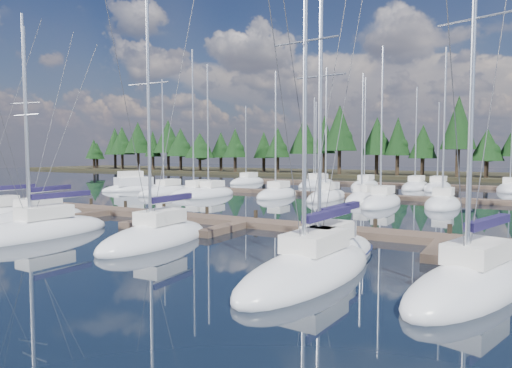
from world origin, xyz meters
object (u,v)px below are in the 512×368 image
Objects in this scene: front_sailboat_1 at (34,219)px; front_sailboat_3 at (156,237)px; front_sailboat_5 at (310,270)px; motor_yacht_left at (134,187)px; main_dock at (243,224)px; front_sailboat_6 at (471,284)px; front_sailboat_2 at (39,232)px; front_sailboat_4 at (324,258)px.

front_sailboat_3 is at bearing -4.91° from front_sailboat_1.
front_sailboat_5 reaches higher than motor_yacht_left.
front_sailboat_6 is at bearing -29.72° from main_dock.
front_sailboat_1 is 1.70× the size of motor_yacht_left.
front_sailboat_3 is 0.92× the size of front_sailboat_6.
front_sailboat_2 is 0.76× the size of front_sailboat_6.
front_sailboat_3 reaches higher than front_sailboat_2.
front_sailboat_3 is at bearing 15.49° from front_sailboat_2.
front_sailboat_4 is at bearing -39.70° from main_dock.
front_sailboat_4 is at bearing 168.77° from front_sailboat_6.
motor_yacht_left is (-14.09, 23.19, 0.17)m from front_sailboat_1.
front_sailboat_3 is at bearing -99.93° from main_dock.
motor_yacht_left is (-26.91, 17.47, 0.25)m from main_dock.
front_sailboat_1 is at bearing 171.57° from front_sailboat_5.
front_sailboat_4 is at bearing 6.58° from front_sailboat_2.
front_sailboat_1 is 1.02× the size of front_sailboat_4.
front_sailboat_1 is at bearing 147.95° from front_sailboat_2.
main_dock is 3.06× the size of front_sailboat_1.
main_dock is 2.96× the size of front_sailboat_3.
front_sailboat_5 is (16.54, -0.22, 0.02)m from front_sailboat_2.
front_sailboat_1 is 27.13m from motor_yacht_left.
front_sailboat_3 reaches higher than front_sailboat_4.
front_sailboat_3 reaches higher than front_sailboat_1.
front_sailboat_2 is 16.54m from front_sailboat_5.
front_sailboat_5 is 44.05m from motor_yacht_left.
motor_yacht_left is at bearing 121.29° from front_sailboat_1.
front_sailboat_3 is (6.96, 1.93, 0.02)m from front_sailboat_2.
front_sailboat_2 is at bearing -178.04° from front_sailboat_6.
motor_yacht_left is (-25.73, 24.19, 0.15)m from front_sailboat_3.
front_sailboat_4 is (20.97, -1.05, 0.01)m from front_sailboat_1.
front_sailboat_1 is 0.97× the size of front_sailboat_3.
motor_yacht_left is at bearing 145.34° from front_sailboat_4.
main_dock is 11.87m from front_sailboat_2.
front_sailboat_1 is at bearing -58.71° from motor_yacht_left.
main_dock is at bearing 46.75° from front_sailboat_2.
front_sailboat_6 reaches higher than main_dock.
front_sailboat_6 reaches higher than front_sailboat_3.
front_sailboat_6 is at bearing 10.10° from front_sailboat_5.
front_sailboat_2 is 1.45× the size of motor_yacht_left.
front_sailboat_5 reaches higher than front_sailboat_2.
front_sailboat_5 is at bearing -12.61° from front_sailboat_3.
front_sailboat_3 is at bearing 175.52° from front_sailboat_6.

